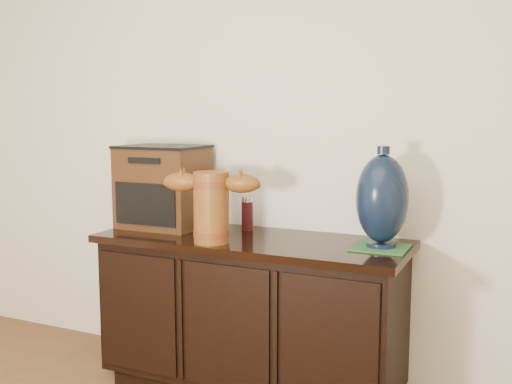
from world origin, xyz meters
The scene contains 6 objects.
sideboard centered at (0.00, 2.23, 0.39)m, with size 1.46×0.56×0.75m.
terracotta_vessel centered at (-0.12, 2.06, 0.94)m, with size 0.45×0.20×0.32m.
tv_radio centered at (-0.52, 2.29, 0.96)m, with size 0.41×0.34×0.42m.
green_mat centered at (0.60, 2.27, 0.76)m, with size 0.23×0.23×0.01m, color #2B5F2D.
lamp_base centered at (0.60, 2.27, 0.97)m, with size 0.22×0.22×0.43m.
spray_can centered at (-0.09, 2.38, 0.84)m, with size 0.06×0.06×0.17m.
Camera 1 is at (1.18, -0.25, 1.33)m, focal length 42.00 mm.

